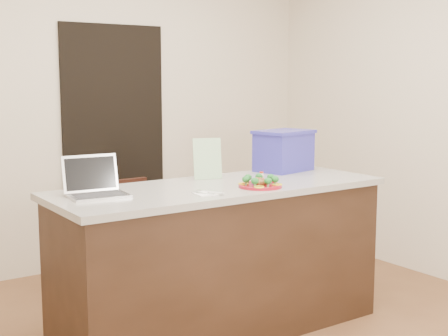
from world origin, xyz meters
TOP-DOWN VIEW (x-y plane):
  - room_shell at (0.00, 0.00)m, footprint 4.00×4.00m
  - doorway at (0.10, 1.98)m, footprint 0.90×0.02m
  - island at (0.00, 0.25)m, footprint 2.06×0.76m
  - plate at (0.15, 0.05)m, footprint 0.26×0.26m
  - meatballs at (0.15, 0.04)m, footprint 0.10×0.10m
  - broccoli at (0.15, 0.05)m, footprint 0.22×0.22m
  - pepper_rings at (0.15, 0.05)m, footprint 0.21×0.21m
  - napkin at (-0.23, 0.04)m, footprint 0.14×0.14m
  - fork at (-0.25, 0.05)m, footprint 0.07×0.13m
  - knife at (-0.20, 0.02)m, footprint 0.07×0.20m
  - yogurt_bottle at (0.24, 0.15)m, footprint 0.03×0.03m
  - laptop at (-0.76, 0.34)m, footprint 0.33×0.27m
  - leaflet at (0.06, 0.48)m, footprint 0.19×0.09m
  - blue_box at (0.69, 0.49)m, footprint 0.44×0.36m
  - chair at (-0.20, 1.10)m, footprint 0.39×0.39m

SIDE VIEW (x-z plane):
  - island at x=0.00m, z-range 0.00..0.92m
  - chair at x=-0.20m, z-range 0.06..0.90m
  - napkin at x=-0.23m, z-range 0.92..0.93m
  - fork at x=-0.25m, z-range 0.93..0.93m
  - knife at x=-0.20m, z-range 0.93..0.93m
  - plate at x=0.15m, z-range 0.92..0.94m
  - pepper_rings at x=0.15m, z-range 0.93..0.94m
  - yogurt_bottle at x=0.24m, z-range 0.91..0.99m
  - meatballs at x=0.15m, z-range 0.94..0.97m
  - broccoli at x=0.15m, z-range 0.95..0.99m
  - laptop at x=-0.76m, z-range 0.87..1.09m
  - doorway at x=0.10m, z-range 0.00..2.00m
  - leaflet at x=0.06m, z-range 0.92..1.18m
  - blue_box at x=0.69m, z-range 0.92..1.20m
  - room_shell at x=0.00m, z-range -0.38..3.62m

